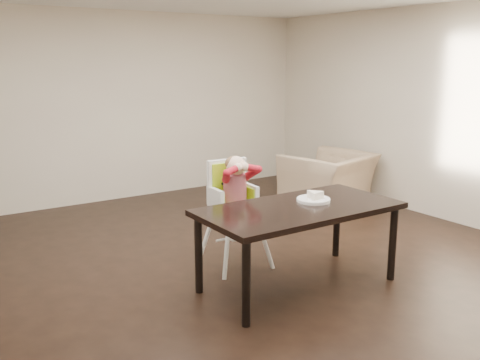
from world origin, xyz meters
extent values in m
plane|color=black|center=(0.00, 0.00, 0.00)|extent=(7.00, 7.00, 0.00)
cube|color=beige|center=(0.00, 3.50, 1.35)|extent=(6.00, 0.02, 2.70)
cube|color=beige|center=(3.00, 0.00, 1.35)|extent=(0.02, 7.00, 2.70)
cube|color=black|center=(0.10, -0.40, 0.72)|extent=(1.80, 0.90, 0.05)
cylinder|color=black|center=(-0.72, -0.77, 0.35)|extent=(0.07, 0.07, 0.70)
cylinder|color=black|center=(0.92, -0.77, 0.35)|extent=(0.07, 0.07, 0.70)
cylinder|color=black|center=(-0.72, -0.03, 0.35)|extent=(0.07, 0.07, 0.70)
cylinder|color=black|center=(0.92, -0.03, 0.35)|extent=(0.07, 0.07, 0.70)
cylinder|color=white|center=(-0.33, 0.14, 0.29)|extent=(0.04, 0.04, 0.59)
cylinder|color=white|center=(0.10, 0.11, 0.29)|extent=(0.04, 0.04, 0.59)
cylinder|color=white|center=(-0.30, 0.56, 0.29)|extent=(0.04, 0.04, 0.59)
cylinder|color=white|center=(0.12, 0.53, 0.29)|extent=(0.04, 0.04, 0.59)
cube|color=white|center=(-0.10, 0.34, 0.59)|extent=(0.44, 0.40, 0.05)
cube|color=#A1C819|center=(-0.10, 0.34, 0.63)|extent=(0.35, 0.33, 0.03)
cube|color=white|center=(-0.09, 0.50, 0.83)|extent=(0.42, 0.08, 0.44)
cube|color=#A1C819|center=(-0.10, 0.47, 0.82)|extent=(0.36, 0.04, 0.40)
cube|color=black|center=(-0.17, 0.39, 0.82)|extent=(0.04, 0.19, 0.02)
cube|color=black|center=(-0.03, 0.38, 0.82)|extent=(0.04, 0.19, 0.02)
cylinder|color=#B5141F|center=(-0.10, 0.34, 0.78)|extent=(0.26, 0.26, 0.28)
sphere|color=beige|center=(-0.10, 0.31, 1.02)|extent=(0.20, 0.20, 0.19)
ellipsoid|color=brown|center=(-0.10, 0.34, 1.04)|extent=(0.20, 0.19, 0.15)
sphere|color=beige|center=(-0.15, 0.22, 1.02)|extent=(0.09, 0.09, 0.08)
sphere|color=beige|center=(-0.07, 0.21, 1.02)|extent=(0.09, 0.09, 0.08)
cylinder|color=white|center=(0.31, -0.35, 0.76)|extent=(0.37, 0.37, 0.02)
torus|color=white|center=(0.31, -0.35, 0.77)|extent=(0.37, 0.37, 0.02)
imported|color=tan|center=(2.20, 1.48, 0.50)|extent=(1.29, 1.00, 1.00)
camera|label=1|loc=(-2.85, -3.91, 2.01)|focal=40.00mm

